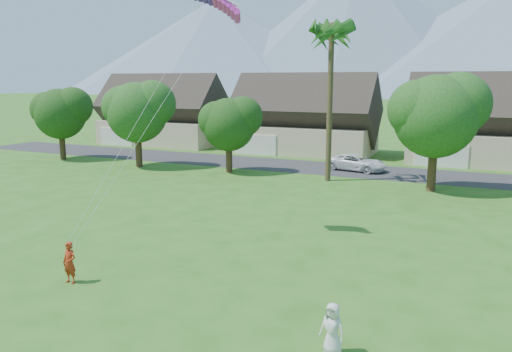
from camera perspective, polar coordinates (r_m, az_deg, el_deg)
The scene contains 8 objects.
street at distance 45.69m, azimuth 12.54°, elevation 0.53°, with size 90.00×7.00×0.01m, color #2D2D30.
kite_flyer at distance 21.59m, azimuth -20.53°, elevation -9.27°, with size 0.62×0.41×1.71m, color #A72C13.
watcher at distance 15.61m, azimuth 8.71°, elevation -16.90°, with size 0.78×0.51×1.60m, color silver.
parked_car at distance 45.76m, azimuth 11.43°, elevation 1.52°, with size 2.44×5.30×1.47m, color silver.
mountain_ridge at distance 270.86m, azimuth 25.46°, elevation 14.37°, with size 540.00×240.00×70.00m.
houses_row at distance 53.93m, azimuth 15.22°, elevation 5.66°, with size 72.75×8.19×8.86m.
tree_row at distance 39.45m, azimuth 9.34°, elevation 6.20°, with size 62.27×6.67×8.45m.
fan_palm at distance 40.28m, azimuth 8.66°, elevation 16.16°, with size 3.00×3.00×13.80m.
Camera 1 is at (9.10, -10.04, 8.06)m, focal length 35.00 mm.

